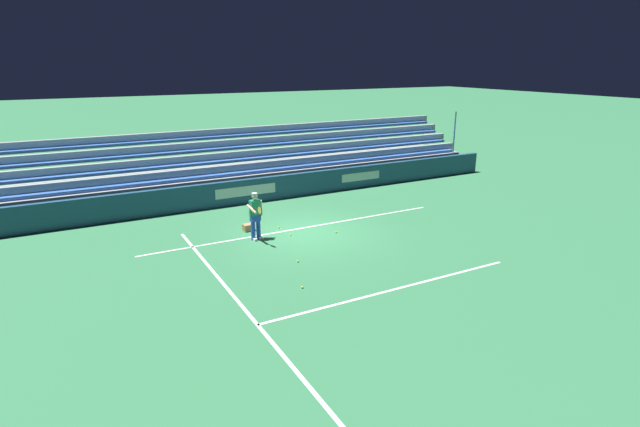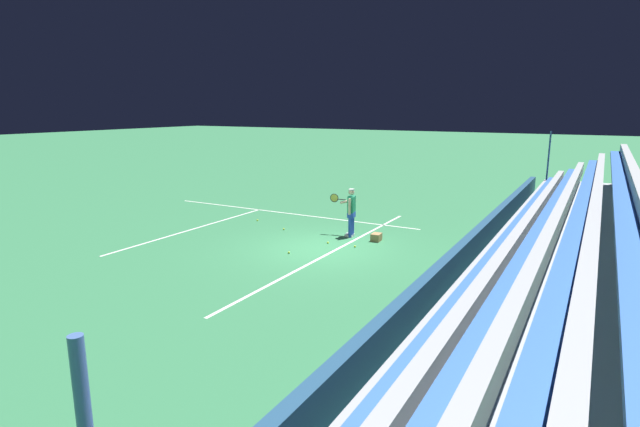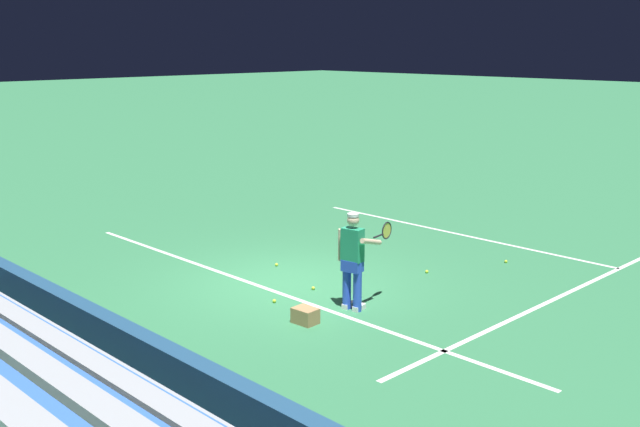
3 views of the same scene
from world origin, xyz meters
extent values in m
plane|color=#337A4C|center=(0.00, 0.00, 0.00)|extent=(160.00, 160.00, 0.00)
cube|color=white|center=(0.00, -0.50, 0.00)|extent=(12.00, 0.10, 0.01)
cube|color=white|center=(4.11, 4.00, 0.00)|extent=(0.10, 12.00, 0.01)
cube|color=white|center=(0.00, 5.50, 0.00)|extent=(8.22, 0.10, 0.01)
cube|color=navy|center=(0.00, -4.78, 0.55)|extent=(26.48, 0.24, 1.10)
cube|color=silver|center=(0.60, -4.65, 0.61)|extent=(2.80, 0.01, 0.44)
cube|color=silver|center=(-5.44, -4.65, 0.61)|extent=(2.20, 0.01, 0.40)
cube|color=#9EA3A8|center=(0.00, -6.98, 0.55)|extent=(25.15, 3.20, 1.10)
cube|color=blue|center=(0.00, -5.78, 1.18)|extent=(24.65, 0.40, 0.12)
cube|color=#9EA3A8|center=(0.00, -6.06, 1.33)|extent=(25.15, 0.24, 0.45)
cube|color=blue|center=(0.00, -6.58, 1.63)|extent=(24.65, 0.40, 0.12)
cube|color=#9EA3A8|center=(0.00, -6.86, 1.77)|extent=(25.15, 0.24, 0.45)
cube|color=blue|center=(0.00, -7.38, 2.08)|extent=(24.65, 0.40, 0.12)
cube|color=#9EA3A8|center=(0.00, -7.66, 2.23)|extent=(25.15, 0.24, 0.45)
cube|color=blue|center=(0.00, -8.18, 2.53)|extent=(24.65, 0.40, 0.12)
cube|color=#9EA3A8|center=(0.00, -8.46, 2.67)|extent=(25.15, 0.24, 0.45)
cylinder|color=#4C70B2|center=(-12.20, -5.48, 1.70)|extent=(0.08, 0.08, 3.40)
cylinder|color=blue|center=(1.80, -0.20, 0.44)|extent=(0.15, 0.15, 0.88)
cylinder|color=blue|center=(2.02, -0.16, 0.44)|extent=(0.15, 0.15, 0.88)
cube|color=white|center=(1.79, -0.14, 0.04)|extent=(0.16, 0.29, 0.09)
cube|color=white|center=(2.01, -0.10, 0.04)|extent=(0.16, 0.29, 0.09)
cube|color=blue|center=(1.91, -0.18, 0.80)|extent=(0.37, 0.27, 0.20)
cube|color=#239366|center=(1.91, -0.18, 1.17)|extent=(0.39, 0.27, 0.58)
sphere|color=beige|center=(1.91, -0.17, 1.60)|extent=(0.21, 0.21, 0.21)
cylinder|color=white|center=(1.91, -0.17, 1.69)|extent=(0.20, 0.20, 0.05)
cylinder|color=beige|center=(1.67, -0.22, 1.13)|extent=(0.09, 0.09, 0.56)
cylinder|color=beige|center=(2.11, 0.06, 1.22)|extent=(0.19, 0.59, 0.24)
cylinder|color=black|center=(2.07, 0.29, 1.27)|extent=(0.08, 0.30, 0.03)
torus|color=black|center=(2.03, 0.57, 1.31)|extent=(0.08, 0.31, 0.31)
cylinder|color=#D6D14C|center=(2.03, 0.57, 1.31)|extent=(0.05, 0.27, 0.27)
cube|color=#A87F51|center=(1.80, -1.20, 0.13)|extent=(0.42, 0.33, 0.26)
sphere|color=#CCE533|center=(-0.96, 0.60, 0.03)|extent=(0.07, 0.07, 0.07)
sphere|color=#CCE533|center=(0.67, 0.08, 0.03)|extent=(0.07, 0.07, 0.07)
sphere|color=#CCE533|center=(0.69, -0.91, 0.03)|extent=(0.07, 0.07, 0.07)
sphere|color=#CCE533|center=(2.25, 4.20, 0.03)|extent=(0.07, 0.07, 0.07)
sphere|color=#CCE533|center=(1.52, 2.44, 0.03)|extent=(0.07, 0.07, 0.07)
camera|label=1|loc=(7.90, 15.66, 6.13)|focal=28.00mm
camera|label=2|loc=(-13.60, -7.68, 4.51)|focal=28.00mm
camera|label=3|loc=(10.29, -9.20, 4.53)|focal=42.00mm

